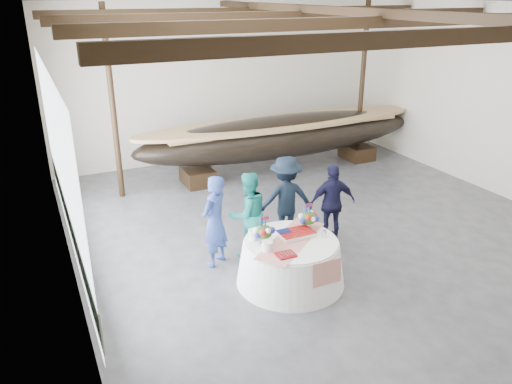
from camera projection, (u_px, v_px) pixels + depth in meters
name	position (u px, v px, depth m)	size (l,w,h in m)	color
floor	(332.00, 236.00, 10.30)	(10.00, 12.00, 0.01)	#3D3D42
wall_back	(223.00, 82.00, 14.50)	(10.00, 0.02, 4.50)	silver
wall_left	(60.00, 167.00, 7.49)	(0.02, 12.00, 4.50)	silver
ceiling	(347.00, 4.00, 8.62)	(10.00, 12.00, 0.01)	white
pavilion_structure	(323.00, 31.00, 9.41)	(9.80, 11.76, 4.50)	black
open_bay	(62.00, 172.00, 8.51)	(0.03, 7.00, 3.20)	silver
longboat_display	(283.00, 136.00, 13.71)	(8.39, 1.68, 1.57)	black
banquet_table	(291.00, 261.00, 8.55)	(1.87, 1.87, 0.80)	white
tabletop_items	(286.00, 229.00, 8.46)	(1.70, 1.49, 0.40)	#B52212
guest_woman_blue	(214.00, 221.00, 8.96)	(0.63, 0.41, 1.73)	navy
guest_woman_teal	(248.00, 214.00, 9.31)	(0.80, 0.63, 1.66)	teal
guest_man_left	(286.00, 199.00, 9.89)	(1.13, 0.65, 1.75)	black
guest_man_right	(332.00, 203.00, 9.87)	(0.94, 0.39, 1.61)	black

